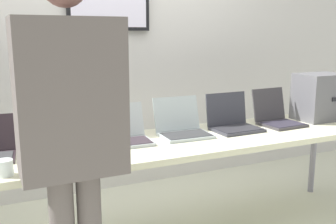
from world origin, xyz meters
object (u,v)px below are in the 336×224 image
Objects in this scene: person at (71,125)px; laptop_station_4 at (182,127)px; laptop_station_3 at (123,134)px; laptop_station_2 at (54,140)px; workbench at (157,149)px; equipment_box at (320,97)px; coffee_mug at (5,168)px; laptop_station_6 at (277,117)px; laptop_station_5 at (233,121)px.

laptop_station_4 is at bearing 38.77° from person.
laptop_station_3 is 0.99× the size of laptop_station_4.
laptop_station_3 is at bearing -2.79° from laptop_station_2.
equipment_box reaches higher than workbench.
coffee_mug is at bearing -128.85° from laptop_station_2.
laptop_station_2 is at bearing 179.07° from laptop_station_6.
laptop_station_2 is (-0.64, 0.11, 0.11)m from workbench.
coffee_mug reaches higher than workbench.
workbench is 9.05× the size of equipment_box.
person is 0.54m from coffee_mug.
laptop_station_5 is at bearing -0.34° from laptop_station_3.
workbench is at bearing -172.25° from laptop_station_5.
workbench is 9.86× the size of laptop_station_4.
person reaches higher than workbench.
laptop_station_2 is 4.12× the size of coffee_mug.
laptop_station_2 is at bearing 178.96° from laptop_station_4.
equipment_box is 0.46m from laptop_station_6.
equipment_box reaches higher than laptop_station_2.
person is at bearing -141.23° from laptop_station_4.
laptop_station_5 is (-0.85, 0.00, -0.13)m from equipment_box.
equipment_box is 1.13× the size of laptop_station_6.
person is (-0.90, -0.72, 0.26)m from laptop_station_4.
laptop_station_6 is (0.41, -0.00, 0.00)m from laptop_station_5.
laptop_station_2 reaches higher than coffee_mug.
laptop_station_5 is at bearing 7.75° from workbench.
laptop_station_5 is 1.04× the size of laptop_station_6.
laptop_station_3 is at bearing 155.45° from workbench.
laptop_station_2 is 0.97× the size of laptop_station_3.
laptop_station_6 is 1.88m from person.
laptop_station_3 is at bearing -179.29° from laptop_station_4.
equipment_box is 0.22× the size of person.
laptop_station_4 is at bearing -1.04° from laptop_station_2.
laptop_station_2 is at bearing 179.22° from equipment_box.
equipment_box is at bearing 7.85° from coffee_mug.
person is (-1.31, -0.71, 0.26)m from laptop_station_5.
laptop_station_5 is 1.51m from person.
laptop_station_5 is 4.30× the size of coffee_mug.
equipment_box is 1.09× the size of laptop_station_4.
laptop_station_4 is 0.83m from laptop_station_6.
equipment_box is 1.08× the size of laptop_station_5.
laptop_station_3 is 0.99× the size of laptop_station_5.
laptop_station_4 is 1.18m from person.
laptop_station_3 is 0.89m from person.
laptop_station_3 is 1.03× the size of laptop_station_6.
laptop_station_3 is 0.44m from laptop_station_4.
equipment_box is at bearing -0.60° from laptop_station_4.
workbench is 9.81× the size of laptop_station_5.
laptop_station_5 is (1.29, -0.03, -0.00)m from laptop_station_2.
person reaches higher than laptop_station_3.
laptop_station_5 is at bearing -1.44° from laptop_station_4.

